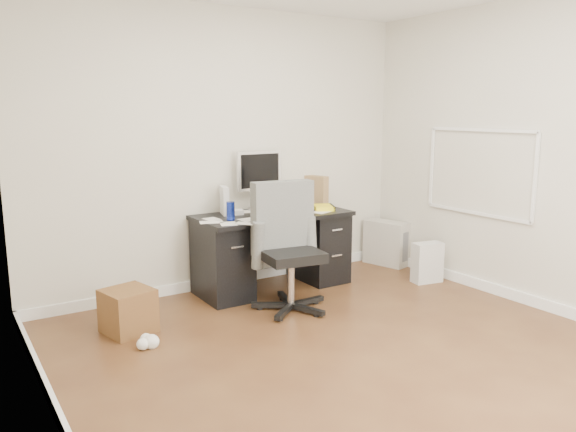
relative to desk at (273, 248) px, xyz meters
name	(u,v)px	position (x,y,z in m)	size (l,w,h in m)	color
ground	(355,354)	(-0.30, -1.65, -0.40)	(4.00, 4.00, 0.00)	#452716
room_shell	(362,121)	(-0.27, -1.62, 1.26)	(4.02, 4.02, 2.71)	beige
desk	(273,248)	(0.00, 0.00, 0.00)	(1.50, 0.70, 0.75)	black
loose_papers	(257,216)	(-0.20, -0.05, 0.35)	(1.10, 0.60, 0.00)	white
lcd_monitor	(259,180)	(-0.02, 0.22, 0.65)	(0.48, 0.27, 0.60)	silver
keyboard	(284,211)	(0.12, -0.02, 0.36)	(0.47, 0.16, 0.03)	black
computer_mouse	(308,207)	(0.40, -0.02, 0.38)	(0.06, 0.06, 0.06)	silver
travel_mug	(231,211)	(-0.50, -0.10, 0.44)	(0.08, 0.08, 0.17)	#162897
white_binder	(224,200)	(-0.42, 0.20, 0.48)	(0.11, 0.23, 0.27)	white
magazine_file	(316,190)	(0.69, 0.24, 0.50)	(0.13, 0.26, 0.30)	#8F6545
pen_cup	(291,197)	(0.30, 0.15, 0.46)	(0.09, 0.09, 0.23)	#563118
yellow_book	(324,207)	(0.54, -0.10, 0.37)	(0.19, 0.24, 0.04)	yellow
paper_remote	(297,216)	(0.08, -0.30, 0.36)	(0.23, 0.19, 0.02)	white
office_chair	(291,248)	(-0.19, -0.63, 0.16)	(0.63, 0.63, 1.12)	#4E514E
pc_tower	(386,243)	(1.54, 0.05, -0.15)	(0.22, 0.50, 0.50)	#BCB7A9
shopping_bag	(427,263)	(1.43, -0.69, -0.19)	(0.30, 0.22, 0.41)	silver
wicker_basket	(128,311)	(-1.55, -0.36, -0.23)	(0.35, 0.35, 0.35)	#4E3617
desk_printer	(325,264)	(0.77, 0.18, -0.31)	(0.30, 0.24, 0.17)	#5C5D61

